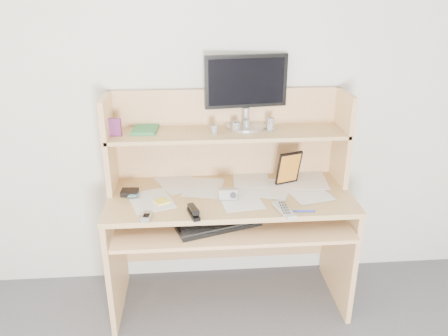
{
  "coord_description": "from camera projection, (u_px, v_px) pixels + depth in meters",
  "views": [
    {
      "loc": [
        -0.22,
        -0.79,
        1.85
      ],
      "look_at": [
        -0.04,
        1.43,
        0.93
      ],
      "focal_mm": 35.0,
      "sensor_mm": 36.0,
      "label": 1
    }
  ],
  "objects": [
    {
      "name": "chip_stack_b",
      "position": [
        246.0,
        125.0,
        2.56
      ],
      "size": [
        0.04,
        0.04,
        0.06
      ],
      "primitive_type": "cylinder",
      "rotation": [
        0.0,
        0.0,
        0.01
      ],
      "color": "white",
      "rests_on": "desk"
    },
    {
      "name": "chip_stack_a",
      "position": [
        214.0,
        129.0,
        2.49
      ],
      "size": [
        0.05,
        0.05,
        0.05
      ],
      "primitive_type": "cylinder",
      "rotation": [
        0.0,
        0.0,
        -0.35
      ],
      "color": "black",
      "rests_on": "desk"
    },
    {
      "name": "game_case",
      "position": [
        289.0,
        168.0,
        2.6
      ],
      "size": [
        0.15,
        0.07,
        0.21
      ],
      "primitive_type": "cube",
      "rotation": [
        0.0,
        0.0,
        0.34
      ],
      "color": "black",
      "rests_on": "paper_clutter"
    },
    {
      "name": "sticky_note_pad",
      "position": [
        162.0,
        201.0,
        2.43
      ],
      "size": [
        0.1,
        0.1,
        0.01
      ],
      "primitive_type": "cube",
      "rotation": [
        0.0,
        0.0,
        0.48
      ],
      "color": "#EDFA41",
      "rests_on": "desk"
    },
    {
      "name": "paper_clutter",
      "position": [
        230.0,
        193.0,
        2.52
      ],
      "size": [
        1.32,
        0.54,
        0.01
      ],
      "primitive_type": "cube",
      "color": "silver",
      "rests_on": "desk"
    },
    {
      "name": "chip_stack_c",
      "position": [
        236.0,
        127.0,
        2.53
      ],
      "size": [
        0.06,
        0.06,
        0.05
      ],
      "primitive_type": "cylinder",
      "rotation": [
        0.0,
        0.0,
        0.36
      ],
      "color": "black",
      "rests_on": "desk"
    },
    {
      "name": "shelf_book",
      "position": [
        145.0,
        129.0,
        2.54
      ],
      "size": [
        0.16,
        0.2,
        0.02
      ],
      "primitive_type": "cube",
      "rotation": [
        0.0,
        0.0,
        -0.1
      ],
      "color": "#2E7540",
      "rests_on": "desk"
    },
    {
      "name": "keyboard",
      "position": [
        218.0,
        224.0,
        2.37
      ],
      "size": [
        0.48,
        0.3,
        0.03
      ],
      "rotation": [
        0.0,
        0.0,
        0.32
      ],
      "color": "black",
      "rests_on": "desk"
    },
    {
      "name": "flip_phone",
      "position": [
        147.0,
        216.0,
        2.24
      ],
      "size": [
        0.06,
        0.1,
        0.02
      ],
      "primitive_type": "cube",
      "rotation": [
        0.0,
        0.0,
        -0.17
      ],
      "color": "#B0B0B3",
      "rests_on": "paper_clutter"
    },
    {
      "name": "back_wall",
      "position": [
        226.0,
        96.0,
        2.63
      ],
      "size": [
        3.6,
        0.04,
        2.5
      ],
      "primitive_type": "cube",
      "color": "silver",
      "rests_on": "floor"
    },
    {
      "name": "stapler",
      "position": [
        193.0,
        211.0,
        2.27
      ],
      "size": [
        0.07,
        0.14,
        0.04
      ],
      "primitive_type": "cube",
      "rotation": [
        0.0,
        0.0,
        0.25
      ],
      "color": "black",
      "rests_on": "paper_clutter"
    },
    {
      "name": "desk",
      "position": [
        229.0,
        196.0,
        2.62
      ],
      "size": [
        1.4,
        0.7,
        1.3
      ],
      "color": "tan",
      "rests_on": "floor"
    },
    {
      "name": "blue_pen",
      "position": [
        301.0,
        211.0,
        2.31
      ],
      "size": [
        0.16,
        0.02,
        0.01
      ],
      "primitive_type": "cylinder",
      "rotation": [
        1.57,
        0.0,
        1.5
      ],
      "color": "#162EAB",
      "rests_on": "paper_clutter"
    },
    {
      "name": "monitor",
      "position": [
        246.0,
        89.0,
        2.55
      ],
      "size": [
        0.49,
        0.25,
        0.42
      ],
      "rotation": [
        0.0,
        0.0,
        0.13
      ],
      "color": "#B5B5BB",
      "rests_on": "desk"
    },
    {
      "name": "wallet",
      "position": [
        130.0,
        192.0,
        2.5
      ],
      "size": [
        0.1,
        0.08,
        0.02
      ],
      "primitive_type": "cube",
      "rotation": [
        0.0,
        0.0,
        -0.06
      ],
      "color": "black",
      "rests_on": "paper_clutter"
    },
    {
      "name": "tv_remote",
      "position": [
        284.0,
        210.0,
        2.31
      ],
      "size": [
        0.1,
        0.2,
        0.02
      ],
      "primitive_type": "cube",
      "rotation": [
        0.0,
        0.0,
        0.25
      ],
      "color": "#A1A19C",
      "rests_on": "paper_clutter"
    },
    {
      "name": "digital_camera",
      "position": [
        228.0,
        194.0,
        2.44
      ],
      "size": [
        0.1,
        0.04,
        0.06
      ],
      "primitive_type": "cube",
      "rotation": [
        0.0,
        0.0,
        -0.02
      ],
      "color": "#A3A3A5",
      "rests_on": "paper_clutter"
    },
    {
      "name": "chip_stack_d",
      "position": [
        270.0,
        124.0,
        2.54
      ],
      "size": [
        0.06,
        0.06,
        0.07
      ],
      "primitive_type": "cylinder",
      "rotation": [
        0.0,
        0.0,
        0.44
      ],
      "color": "white",
      "rests_on": "desk"
    },
    {
      "name": "card_box",
      "position": [
        115.0,
        127.0,
        2.44
      ],
      "size": [
        0.08,
        0.03,
        0.1
      ],
      "primitive_type": "cube",
      "rotation": [
        0.0,
        0.0,
        -0.14
      ],
      "color": "#AA1629",
      "rests_on": "desk"
    }
  ]
}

